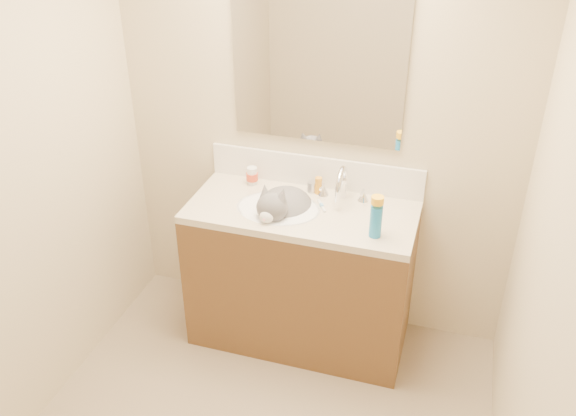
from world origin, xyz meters
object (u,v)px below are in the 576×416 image
Objects in this scene: vanity_cabinet at (301,278)px; basin at (278,219)px; pill_bottle at (252,176)px; amber_bottle at (318,186)px; faucet at (342,187)px; silver_jar at (312,187)px; cat at (283,209)px; spray_can at (376,221)px.

vanity_cabinet is 0.40m from basin.
pill_bottle is 0.38m from amber_bottle.
faucet reaches higher than pill_bottle.
silver_jar reaches higher than vanity_cabinet.
cat is at bearing -127.78° from amber_bottle.
pill_bottle is at bearing 151.95° from vanity_cabinet.
basin reaches higher than vanity_cabinet.
basin is at bearing 167.26° from spray_can.
vanity_cabinet is 0.69m from spray_can.
spray_can is at bearing -23.80° from pill_bottle.
pill_bottle is at bearing -177.98° from silver_jar.
spray_can is at bearing -42.21° from amber_bottle.
basin is 1.01× the size of cat.
cat is at bearing 163.94° from spray_can.
amber_bottle is (0.04, 0.19, 0.50)m from vanity_cabinet.
pill_bottle is 1.70× the size of silver_jar.
silver_jar is 0.54m from spray_can.
basin is at bearing -118.59° from silver_jar.
faucet is 2.95× the size of amber_bottle.
silver_jar is at bearing 67.87° from cat.
vanity_cabinet is 0.52m from silver_jar.
faucet is 0.52m from pill_bottle.
faucet reaches higher than amber_bottle.
basin is 4.38× the size of pill_bottle.
silver_jar is at bearing 168.73° from amber_bottle.
vanity_cabinet is 4.29× the size of faucet.
vanity_cabinet is at bearing -142.71° from faucet.
amber_bottle is (0.04, -0.01, 0.02)m from silver_jar.
cat is 0.25m from amber_bottle.
faucet reaches higher than cat.
pill_bottle reaches higher than silver_jar.
spray_can is (0.75, -0.33, 0.03)m from pill_bottle.
spray_can reaches higher than basin.
faucet is 0.19m from silver_jar.
amber_bottle is at bearing 58.83° from cat.
pill_bottle is 0.63× the size of spray_can.
spray_can reaches higher than vanity_cabinet.
silver_jar is (0.12, 0.22, 0.10)m from basin.
pill_bottle is 1.08× the size of amber_bottle.
faucet reaches higher than silver_jar.
pill_bottle is at bearing 148.78° from cat.
faucet reaches higher than basin.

